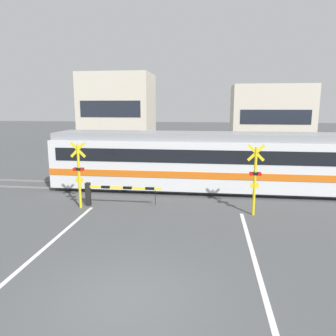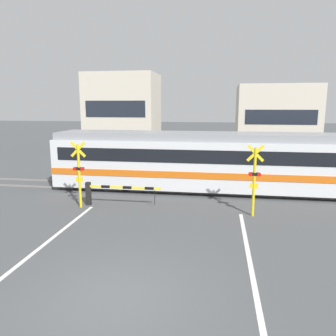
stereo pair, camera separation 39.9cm
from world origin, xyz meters
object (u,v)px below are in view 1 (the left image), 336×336
object	(u,v)px
crossing_signal_right	(255,177)
pedestrian	(195,156)
crossing_barrier_near	(106,191)
crossing_barrier_far	(222,168)
crossing_signal_left	(79,172)
commuter_train	(245,161)

from	to	relation	value
crossing_signal_right	pedestrian	distance (m)	9.91
crossing_barrier_near	crossing_barrier_far	distance (m)	7.96
crossing_barrier_near	crossing_signal_left	distance (m)	1.43
crossing_barrier_far	crossing_signal_right	bearing A→B (deg)	-80.88
pedestrian	crossing_signal_left	bearing A→B (deg)	-115.20
crossing_barrier_far	crossing_signal_left	distance (m)	9.00
crossing_barrier_far	crossing_barrier_near	bearing A→B (deg)	-130.89
crossing_barrier_far	pedestrian	distance (m)	3.54
crossing_barrier_near	pedestrian	size ratio (longest dim) A/B	2.16
pedestrian	crossing_barrier_far	bearing A→B (deg)	-59.77
crossing_signal_right	pedestrian	world-z (taller)	crossing_signal_right
crossing_barrier_far	pedestrian	size ratio (longest dim) A/B	2.16
crossing_signal_right	pedestrian	size ratio (longest dim) A/B	1.85
crossing_signal_left	pedestrian	bearing A→B (deg)	64.80
crossing_barrier_far	pedestrian	world-z (taller)	pedestrian
crossing_barrier_near	crossing_barrier_far	size ratio (longest dim) A/B	1.00
commuter_train	pedestrian	size ratio (longest dim) A/B	12.60
crossing_barrier_far	crossing_signal_left	bearing A→B (deg)	-134.18
crossing_barrier_far	crossing_signal_left	world-z (taller)	crossing_signal_left
crossing_signal_left	pedestrian	distance (m)	10.50
crossing_signal_left	commuter_train	bearing A→B (deg)	26.98
crossing_barrier_near	commuter_train	bearing A→B (deg)	27.85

